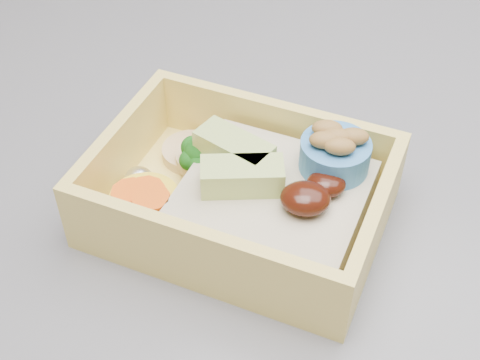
{
  "coord_description": "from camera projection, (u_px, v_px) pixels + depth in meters",
  "views": [
    {
      "loc": [
        -0.1,
        -0.51,
        1.25
      ],
      "look_at": [
        -0.12,
        -0.21,
        0.96
      ],
      "focal_mm": 50.0,
      "sensor_mm": 36.0,
      "label": 1
    }
  ],
  "objects": [
    {
      "name": "bento_box",
      "position": [
        249.0,
        194.0,
        0.43
      ],
      "size": [
        0.22,
        0.18,
        0.07
      ],
      "rotation": [
        0.0,
        0.0,
        -0.33
      ],
      "color": "#EBCE61",
      "rests_on": "island"
    }
  ]
}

